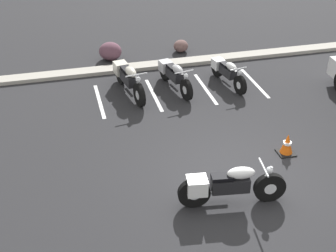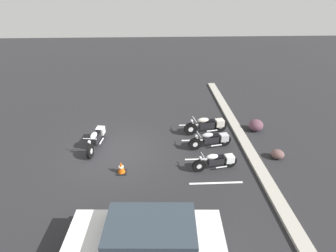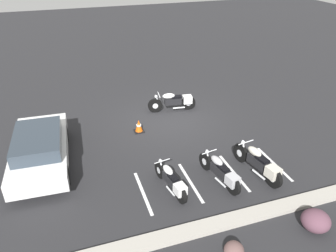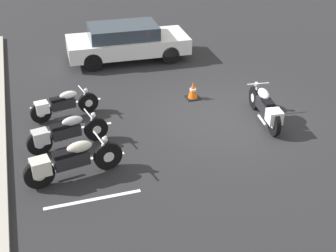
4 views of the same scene
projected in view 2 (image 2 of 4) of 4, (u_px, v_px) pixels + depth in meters
The scene contains 14 objects.
ground at pixel (114, 152), 12.06m from camera, with size 60.00×60.00×0.00m, color #262628.
motorcycle_white_featured at pixel (96, 138), 12.29m from camera, with size 2.22×0.70×0.88m.
parked_bike_0 at pixel (208, 125), 13.41m from camera, with size 0.77×2.28×0.90m.
parked_bike_1 at pixel (212, 140), 12.22m from camera, with size 0.73×2.08×0.82m.
parked_bike_2 at pixel (217, 161), 10.79m from camera, with size 0.66×1.94×0.77m.
car_white at pixel (147, 239), 7.18m from camera, with size 2.01×4.38×1.29m.
concrete_curb at pixel (248, 148), 12.29m from camera, with size 18.00×0.50×0.12m, color #A8A399.
landscape_rock_0 at pixel (277, 154), 11.57m from camera, with size 0.57×0.51×0.42m, color brown.
landscape_rock_1 at pixel (256, 125), 13.74m from camera, with size 0.77×0.74×0.61m, color #5C3A48.
traffic_cone at pixel (121, 168), 10.66m from camera, with size 0.40×0.40×0.53m.
stall_line_0 at pixel (198, 125), 14.43m from camera, with size 0.10×2.10×0.00m, color white.
stall_line_1 at pixel (203, 140), 13.02m from camera, with size 0.10×2.10×0.00m, color white.
stall_line_2 at pixel (209, 159), 11.61m from camera, with size 0.10×2.10×0.00m, color white.
stall_line_3 at pixel (216, 183), 10.20m from camera, with size 0.10×2.10×0.00m, color white.
Camera 2 is at (10.12, 2.03, 6.82)m, focal length 28.00 mm.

